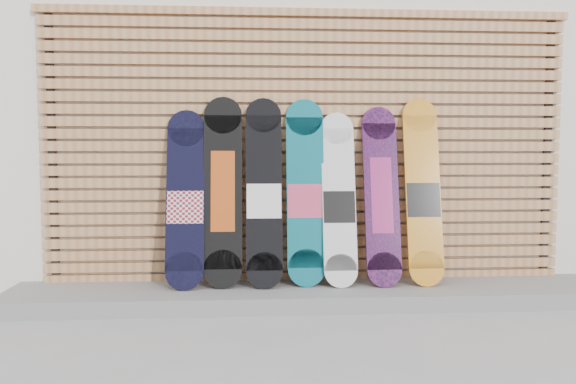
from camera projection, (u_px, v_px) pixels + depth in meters
name	position (u px, v px, depth m)	size (l,w,h in m)	color
ground	(344.00, 330.00, 3.67)	(80.00, 80.00, 0.00)	gray
building	(339.00, 101.00, 7.05)	(12.00, 5.00, 3.60)	silver
concrete_step	(310.00, 294.00, 4.33)	(4.60, 0.70, 0.12)	slate
slat_wall	(307.00, 146.00, 4.54)	(4.26, 0.08, 2.29)	#AC7447
snowboard_0	(185.00, 200.00, 4.31)	(0.29, 0.35, 1.37)	black
snowboard_1	(223.00, 191.00, 4.34)	(0.30, 0.31, 1.48)	black
snowboard_2	(264.00, 193.00, 4.35)	(0.28, 0.34, 1.47)	black
snowboard_3	(305.00, 193.00, 4.39)	(0.29, 0.29, 1.46)	#0B5D6B
snowboard_4	(339.00, 200.00, 4.39)	(0.26, 0.33, 1.36)	silver
snowboard_5	(381.00, 195.00, 4.41)	(0.27, 0.34, 1.40)	black
snowboard_6	(423.00, 192.00, 4.43)	(0.28, 0.33, 1.47)	orange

